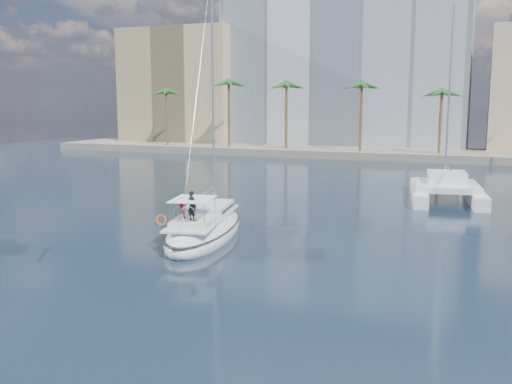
% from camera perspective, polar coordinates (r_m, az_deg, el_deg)
% --- Properties ---
extents(ground, '(160.00, 160.00, 0.00)m').
position_cam_1_polar(ground, '(32.48, 0.75, -6.38)').
color(ground, black).
rests_on(ground, ground).
extents(quay, '(120.00, 14.00, 1.20)m').
position_cam_1_polar(quay, '(91.32, 14.47, 3.72)').
color(quay, gray).
rests_on(quay, ground).
extents(building_modern, '(42.00, 16.00, 28.00)m').
position_cam_1_polar(building_modern, '(104.99, 8.96, 11.87)').
color(building_modern, silver).
rests_on(building_modern, ground).
extents(building_tan_left, '(22.00, 14.00, 22.00)m').
position_cam_1_polar(building_tan_left, '(111.73, -6.98, 10.20)').
color(building_tan_left, tan).
rests_on(building_tan_left, ground).
extents(palm_left, '(3.60, 3.60, 12.30)m').
position_cam_1_polar(palm_left, '(97.36, -6.18, 9.97)').
color(palm_left, brown).
rests_on(palm_left, ground).
extents(palm_centre, '(3.60, 3.60, 12.30)m').
position_cam_1_polar(palm_centre, '(87.01, 14.39, 9.85)').
color(palm_centre, brown).
rests_on(palm_centre, ground).
extents(main_sloop, '(6.25, 12.67, 18.02)m').
position_cam_1_polar(main_sloop, '(36.89, -5.14, -3.66)').
color(main_sloop, white).
rests_on(main_sloop, ground).
extents(catamaran, '(7.39, 12.40, 17.12)m').
position_cam_1_polar(catamaran, '(53.21, 18.49, 0.48)').
color(catamaran, white).
rests_on(catamaran, ground).
extents(seagull, '(0.97, 0.42, 0.18)m').
position_cam_1_polar(seagull, '(38.59, -3.74, -2.73)').
color(seagull, silver).
rests_on(seagull, ground).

